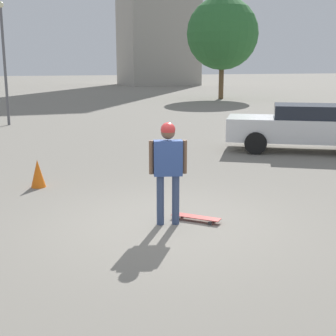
{
  "coord_description": "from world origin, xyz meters",
  "views": [
    {
      "loc": [
        7.04,
        -2.65,
        2.64
      ],
      "look_at": [
        0.0,
        0.0,
        0.97
      ],
      "focal_mm": 50.0,
      "sensor_mm": 36.0,
      "label": 1
    }
  ],
  "objects": [
    {
      "name": "traffic_cone",
      "position": [
        -3.3,
        -1.81,
        0.31
      ],
      "size": [
        0.32,
        0.32,
        0.61
      ],
      "color": "orange",
      "rests_on": "ground_plane"
    },
    {
      "name": "car_parked_near",
      "position": [
        -4.9,
        6.4,
        0.77
      ],
      "size": [
        3.98,
        4.92,
        1.44
      ],
      "rotation": [
        0.0,
        0.0,
        -2.13
      ],
      "color": "silver",
      "rests_on": "ground_plane"
    },
    {
      "name": "person",
      "position": [
        0.0,
        0.0,
        1.08
      ],
      "size": [
        0.32,
        0.61,
        1.73
      ],
      "rotation": [
        0.0,
        0.0,
        1.29
      ],
      "color": "#38476B",
      "rests_on": "ground_plane"
    },
    {
      "name": "ground_plane",
      "position": [
        0.0,
        0.0,
        0.0
      ],
      "size": [
        220.0,
        220.0,
        0.0
      ],
      "primitive_type": "plane",
      "color": "gray"
    },
    {
      "name": "skateboard",
      "position": [
        0.02,
        0.51,
        0.06
      ],
      "size": [
        0.75,
        0.74,
        0.08
      ],
      "rotation": [
        0.0,
        0.0,
        -2.37
      ],
      "color": "#A5332D",
      "rests_on": "ground_plane"
    },
    {
      "name": "tree_distant",
      "position": [
        -26.07,
        14.24,
        4.94
      ],
      "size": [
        5.46,
        5.46,
        7.68
      ],
      "color": "brown",
      "rests_on": "ground_plane"
    },
    {
      "name": "lamp_post",
      "position": [
        -14.91,
        -1.97,
        3.11
      ],
      "size": [
        0.28,
        0.28,
        5.26
      ],
      "color": "#59595E",
      "rests_on": "ground_plane"
    }
  ]
}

